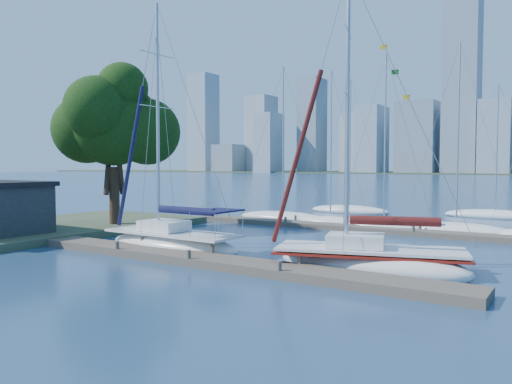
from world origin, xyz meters
The scene contains 13 objects.
ground centered at (0.00, 0.00, 0.00)m, with size 700.00×700.00×0.00m, color navy.
near_dock centered at (0.00, 0.00, 0.20)m, with size 26.00×2.00×0.40m, color brown.
far_dock centered at (2.00, 16.00, 0.18)m, with size 30.00×1.80×0.36m, color brown.
shore centered at (-17.00, 3.00, 0.25)m, with size 12.00×22.00×0.50m, color #38472D.
tree centered at (-13.40, 6.19, 8.19)m, with size 9.03×8.25×12.12m.
sailboat_navy centered at (-3.83, 2.07, 1.10)m, with size 9.08×3.13×14.61m.
sailboat_maroon centered at (7.48, 2.94, 1.06)m, with size 9.51×5.52×14.24m.
bg_boat_0 centered at (-6.52, 19.11, 0.27)m, with size 9.04×3.02×13.78m.
bg_boat_1 centered at (-1.68, 18.53, 0.26)m, with size 6.15×3.63×12.90m.
bg_boat_2 centered at (3.12, 17.61, 0.29)m, with size 7.01×3.23×13.43m.
bg_boat_3 centered at (8.16, 18.15, 0.29)m, with size 8.28×4.41×13.71m.
bg_boat_6 centered at (-4.39, 28.90, 0.28)m, with size 8.56×2.94×13.94m.
bg_boat_7 centered at (8.85, 31.49, 0.26)m, with size 9.12×3.32×12.59m.
Camera 1 is at (15.60, -18.74, 4.79)m, focal length 35.00 mm.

